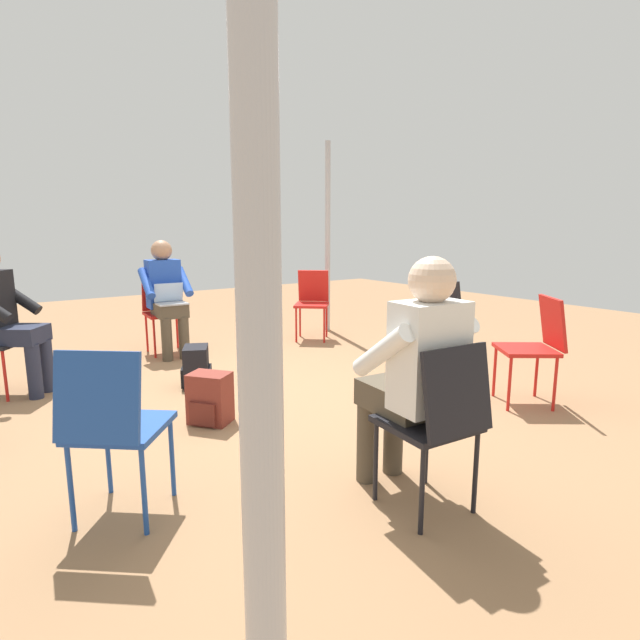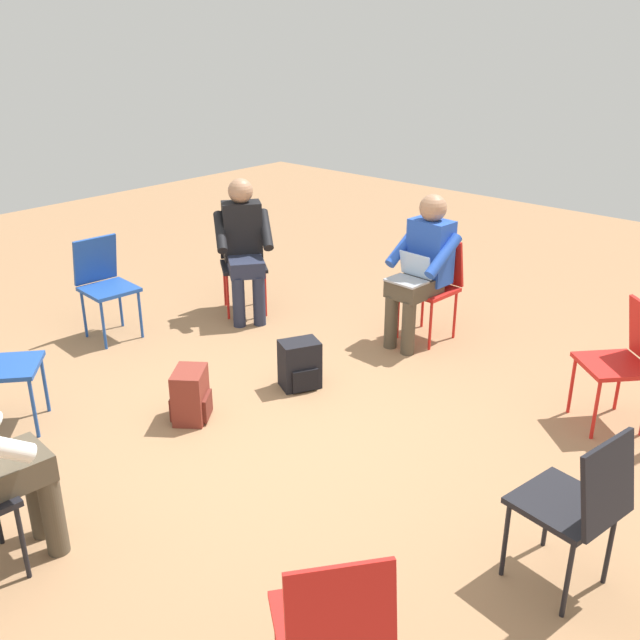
% 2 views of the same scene
% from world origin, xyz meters
% --- Properties ---
extents(ground_plane, '(14.00, 14.00, 0.00)m').
position_xyz_m(ground_plane, '(0.00, 0.00, 0.00)').
color(ground_plane, '#99704C').
extents(chair_southwest, '(0.58, 0.59, 0.85)m').
position_xyz_m(chair_southwest, '(-1.39, -1.25, 0.50)').
color(chair_southwest, '#1E4799').
rests_on(chair_southwest, ground).
extents(chair_north, '(0.42, 0.46, 0.85)m').
position_xyz_m(chair_north, '(-0.12, 1.91, 0.50)').
color(chair_north, red).
rests_on(chair_north, ground).
extents(chair_south, '(0.43, 0.47, 0.85)m').
position_xyz_m(chair_south, '(-0.13, -2.06, 0.50)').
color(chair_south, black).
rests_on(chair_south, ground).
extents(chair_southeast, '(0.58, 0.57, 0.85)m').
position_xyz_m(chair_southeast, '(1.68, -1.45, 0.50)').
color(chair_southeast, red).
rests_on(chair_southeast, ground).
extents(chair_northeast, '(0.58, 0.59, 0.85)m').
position_xyz_m(chair_northeast, '(1.62, 1.51, 0.50)').
color(chair_northeast, red).
rests_on(chair_northeast, ground).
extents(chair_east, '(0.49, 0.46, 0.85)m').
position_xyz_m(chair_east, '(2.03, -0.16, 0.50)').
color(chair_east, black).
rests_on(chair_east, ground).
extents(person_with_laptop, '(0.51, 0.54, 1.24)m').
position_xyz_m(person_with_laptop, '(-0.13, 1.74, 0.69)').
color(person_with_laptop, '#4C4233').
rests_on(person_with_laptop, ground).
extents(person_in_white, '(0.52, 0.54, 1.24)m').
position_xyz_m(person_in_white, '(-0.11, -1.90, 0.69)').
color(person_in_white, '#4C4233').
rests_on(person_in_white, ground).
extents(person_in_black, '(0.63, 0.63, 1.24)m').
position_xyz_m(person_in_black, '(-1.66, 1.18, 0.69)').
color(person_in_black, '#23283D').
rests_on(person_in_black, ground).
extents(backpack_near_laptop_user, '(0.31, 0.34, 0.36)m').
position_xyz_m(backpack_near_laptop_user, '(-0.32, 0.48, 0.16)').
color(backpack_near_laptop_user, black).
rests_on(backpack_near_laptop_user, ground).
extents(backpack_by_empty_chair, '(0.33, 0.34, 0.36)m').
position_xyz_m(backpack_by_empty_chair, '(-0.54, -0.35, 0.16)').
color(backpack_by_empty_chair, maroon).
rests_on(backpack_by_empty_chair, ground).
extents(tent_pole_near, '(0.07, 0.07, 2.46)m').
position_xyz_m(tent_pole_near, '(2.08, 1.83, 1.23)').
color(tent_pole_near, '#B2B2B7').
rests_on(tent_pole_near, ground).
extents(tent_pole_far, '(0.07, 0.07, 2.66)m').
position_xyz_m(tent_pole_far, '(-1.51, -2.90, 1.33)').
color(tent_pole_far, '#B2B2B7').
rests_on(tent_pole_far, ground).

